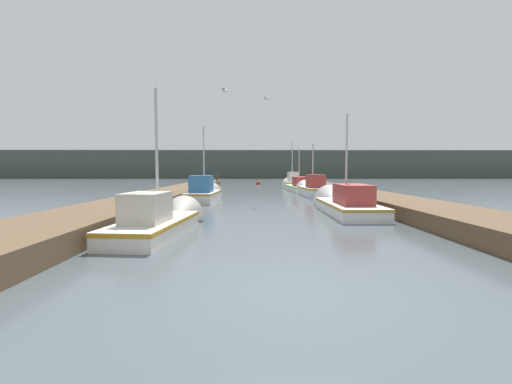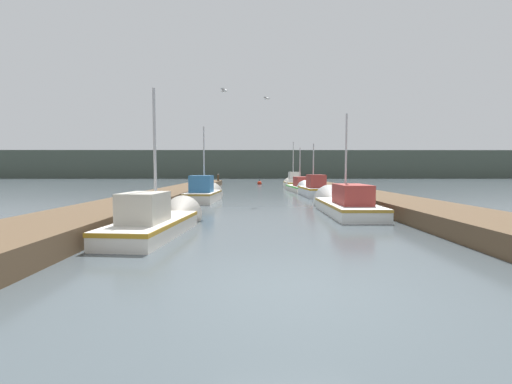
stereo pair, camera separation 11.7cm
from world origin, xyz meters
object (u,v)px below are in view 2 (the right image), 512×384
at_px(fishing_boat_0, 160,220).
at_px(fishing_boat_5, 293,183).
at_px(mooring_piling_0, 198,188).
at_px(seagull_lead, 224,91).
at_px(fishing_boat_3, 312,189).
at_px(fishing_boat_1, 343,204).
at_px(fishing_boat_4, 299,186).
at_px(channel_buoy, 259,183).
at_px(seagull_1, 267,99).
at_px(mooring_piling_1, 210,183).
at_px(fishing_boat_2, 205,193).
at_px(mooring_piling_2, 218,180).

xyz_separation_m(fishing_boat_0, fishing_boat_5, (6.54, 23.68, 0.13)).
relative_size(mooring_piling_0, seagull_lead, 1.96).
distance_m(fishing_boat_3, mooring_piling_0, 8.00).
relative_size(fishing_boat_1, seagull_lead, 10.63).
xyz_separation_m(fishing_boat_4, mooring_piling_0, (-7.77, -5.40, 0.18)).
xyz_separation_m(fishing_boat_1, seagull_lead, (-5.04, 0.40, 4.77)).
distance_m(mooring_piling_0, channel_buoy, 18.61).
relative_size(fishing_boat_0, seagull_1, 9.42).
bearing_deg(mooring_piling_1, seagull_1, -68.04).
distance_m(fishing_boat_2, channel_buoy, 22.40).
bearing_deg(mooring_piling_0, fishing_boat_0, -85.13).
bearing_deg(channel_buoy, mooring_piling_1, -112.21).
bearing_deg(mooring_piling_1, mooring_piling_0, -89.84).
relative_size(fishing_boat_3, mooring_piling_0, 4.78).
bearing_deg(mooring_piling_2, fishing_boat_2, -86.41).
bearing_deg(fishing_boat_1, fishing_boat_5, 90.34).
distance_m(fishing_boat_0, seagull_1, 11.18).
xyz_separation_m(mooring_piling_2, seagull_lead, (2.76, -23.73, 4.49)).
bearing_deg(channel_buoy, fishing_boat_5, -69.33).
bearing_deg(fishing_boat_4, seagull_1, -111.12).
distance_m(fishing_boat_1, seagull_lead, 6.95).
height_order(mooring_piling_0, mooring_piling_2, mooring_piling_2).
xyz_separation_m(mooring_piling_0, mooring_piling_1, (-0.02, 6.73, 0.10)).
distance_m(fishing_boat_1, mooring_piling_1, 17.92).
bearing_deg(fishing_boat_4, fishing_boat_5, 86.68).
height_order(fishing_boat_0, fishing_boat_2, fishing_boat_2).
bearing_deg(mooring_piling_1, fishing_boat_2, -84.23).
xyz_separation_m(fishing_boat_5, mooring_piling_1, (-7.75, -2.98, 0.17)).
distance_m(mooring_piling_0, mooring_piling_1, 6.73).
relative_size(mooring_piling_0, mooring_piling_2, 0.84).
bearing_deg(seagull_1, fishing_boat_1, 64.68).
relative_size(seagull_lead, seagull_1, 1.06).
height_order(mooring_piling_0, mooring_piling_1, mooring_piling_1).
distance_m(fishing_boat_2, mooring_piling_0, 4.24).
bearing_deg(fishing_boat_5, mooring_piling_2, 145.40).
bearing_deg(seagull_lead, fishing_boat_2, -150.08).
height_order(fishing_boat_2, channel_buoy, fishing_boat_2).
bearing_deg(fishing_boat_3, fishing_boat_0, -118.36).
xyz_separation_m(fishing_boat_5, seagull_1, (-3.11, -14.48, 5.21)).
relative_size(fishing_boat_5, seagull_1, 9.21).
distance_m(fishing_boat_1, fishing_boat_2, 8.51).
bearing_deg(fishing_boat_0, fishing_boat_3, 69.28).
xyz_separation_m(fishing_boat_1, seagull_1, (-3.08, 4.67, 5.32)).
relative_size(mooring_piling_2, seagull_1, 2.48).
distance_m(fishing_boat_3, channel_buoy, 18.36).
relative_size(fishing_boat_3, seagull_lead, 9.38).
bearing_deg(fishing_boat_0, fishing_boat_5, 79.84).
height_order(mooring_piling_1, seagull_1, seagull_1).
bearing_deg(mooring_piling_0, fishing_boat_2, -75.30).
relative_size(fishing_boat_5, channel_buoy, 4.79).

